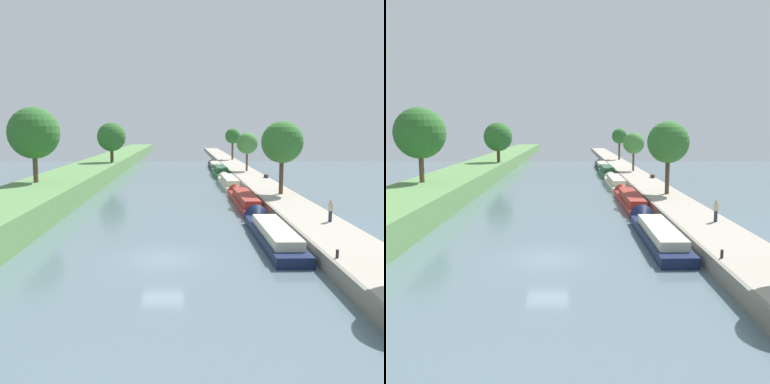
{
  "view_description": "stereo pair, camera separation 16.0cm",
  "coord_description": "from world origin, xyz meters",
  "views": [
    {
      "loc": [
        1.18,
        -26.06,
        7.8
      ],
      "look_at": [
        2.24,
        21.52,
        1.0
      ],
      "focal_mm": 41.83,
      "sensor_mm": 36.0,
      "label": 1
    },
    {
      "loc": [
        1.34,
        -26.06,
        7.8
      ],
      "look_at": [
        2.24,
        21.52,
        1.0
      ],
      "focal_mm": 41.83,
      "sensor_mm": 36.0,
      "label": 2
    }
  ],
  "objects": [
    {
      "name": "person_walking",
      "position": [
        12.15,
        6.2,
        1.81
      ],
      "size": [
        0.34,
        0.34,
        1.66
      ],
      "color": "#282D42",
      "rests_on": "right_towpath"
    },
    {
      "name": "tree_leftbank_upstream",
      "position": [
        -10.32,
        47.55,
        6.39
      ],
      "size": [
        4.67,
        4.67,
        6.47
      ],
      "color": "#4C3828",
      "rests_on": "left_grassy_bank"
    },
    {
      "name": "narrowboat_red",
      "position": [
        7.53,
        19.25,
        0.54
      ],
      "size": [
        1.86,
        14.92,
        1.9
      ],
      "color": "maroon",
      "rests_on": "ground_plane"
    },
    {
      "name": "right_towpath",
      "position": [
        11.28,
        0.0,
        0.47
      ],
      "size": [
        4.26,
        260.0,
        0.94
      ],
      "color": "#A89E8E",
      "rests_on": "ground_plane"
    },
    {
      "name": "tree_rightbank_midnear",
      "position": [
        11.62,
        20.47,
        6.34
      ],
      "size": [
        4.37,
        4.37,
        7.62
      ],
      "color": "#4C3828",
      "rests_on": "right_towpath"
    },
    {
      "name": "tree_rightbank_midfar",
      "position": [
        11.69,
        46.13,
        5.4
      ],
      "size": [
        3.47,
        3.47,
        6.22
      ],
      "color": "brown",
      "rests_on": "right_towpath"
    },
    {
      "name": "mooring_bollard_near",
      "position": [
        9.45,
        -3.12,
        1.16
      ],
      "size": [
        0.16,
        0.16,
        0.45
      ],
      "color": "black",
      "rests_on": "right_towpath"
    },
    {
      "name": "tree_leftbank_downstream",
      "position": [
        -13.88,
        20.02,
        7.3
      ],
      "size": [
        5.24,
        5.24,
        7.67
      ],
      "color": "brown",
      "rests_on": "left_grassy_bank"
    },
    {
      "name": "narrowboat_green",
      "position": [
        7.52,
        48.29,
        0.66
      ],
      "size": [
        2.07,
        12.58,
        2.22
      ],
      "color": "#1E6033",
      "rests_on": "ground_plane"
    },
    {
      "name": "narrowboat_cream",
      "position": [
        7.53,
        34.59,
        0.55
      ],
      "size": [
        1.96,
        14.61,
        1.99
      ],
      "color": "beige",
      "rests_on": "ground_plane"
    },
    {
      "name": "tree_rightbank_far",
      "position": [
        12.34,
        72.73,
        6.04
      ],
      "size": [
        3.33,
        3.33,
        6.83
      ],
      "color": "brown",
      "rests_on": "right_towpath"
    },
    {
      "name": "stone_quay",
      "position": [
        9.03,
        0.0,
        0.49
      ],
      "size": [
        0.25,
        260.0,
        0.99
      ],
      "color": "gray",
      "rests_on": "ground_plane"
    },
    {
      "name": "narrowboat_navy",
      "position": [
        7.48,
        4.84,
        0.51
      ],
      "size": [
        2.19,
        13.6,
        2.08
      ],
      "color": "#141E42",
      "rests_on": "ground_plane"
    },
    {
      "name": "ground_plane",
      "position": [
        0.0,
        0.0,
        0.0
      ],
      "size": [
        160.0,
        160.0,
        0.0
      ],
      "primitive_type": "plane",
      "color": "slate"
    },
    {
      "name": "park_bench",
      "position": [
        12.96,
        36.02,
        1.28
      ],
      "size": [
        0.44,
        1.5,
        0.47
      ],
      "color": "#333338",
      "rests_on": "right_towpath"
    },
    {
      "name": "narrowboat_black",
      "position": [
        7.66,
        61.78,
        0.5
      ],
      "size": [
        2.08,
        13.95,
        1.98
      ],
      "color": "black",
      "rests_on": "ground_plane"
    },
    {
      "name": "mooring_bollard_far",
      "position": [
        9.45,
        67.73,
        1.16
      ],
      "size": [
        0.16,
        0.16,
        0.45
      ],
      "color": "black",
      "rests_on": "right_towpath"
    }
  ]
}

